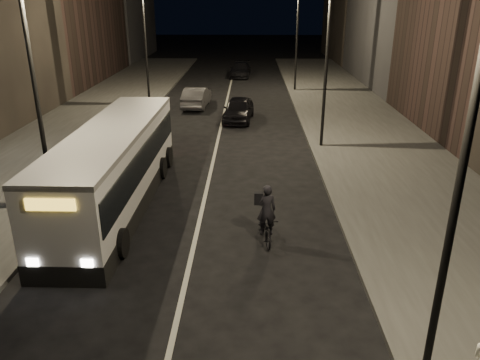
{
  "coord_description": "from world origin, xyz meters",
  "views": [
    {
      "loc": [
        1.79,
        -11.93,
        7.57
      ],
      "look_at": [
        1.46,
        3.45,
        1.5
      ],
      "focal_mm": 35.0,
      "sensor_mm": 36.0,
      "label": 1
    }
  ],
  "objects_px": {
    "streetlight_right_far": "(294,25)",
    "cyclist_on_bicycle": "(266,223)",
    "streetlight_right_near": "(453,132)",
    "car_mid": "(196,97)",
    "city_bus": "(115,164)",
    "car_far": "(240,70)",
    "streetlight_left_far": "(148,30)",
    "streetlight_left_near": "(39,66)",
    "car_near": "(238,109)",
    "streetlight_right_mid": "(322,44)"
  },
  "relations": [
    {
      "from": "streetlight_right_far",
      "to": "car_near",
      "type": "height_order",
      "value": "streetlight_right_far"
    },
    {
      "from": "streetlight_left_far",
      "to": "car_far",
      "type": "xyz_separation_m",
      "value": [
        6.13,
        13.62,
        -4.67
      ]
    },
    {
      "from": "streetlight_left_near",
      "to": "cyclist_on_bicycle",
      "type": "xyz_separation_m",
      "value": [
        7.67,
        -2.27,
        -4.67
      ]
    },
    {
      "from": "streetlight_right_near",
      "to": "cyclist_on_bicycle",
      "type": "relative_size",
      "value": 3.92
    },
    {
      "from": "cyclist_on_bicycle",
      "to": "streetlight_right_near",
      "type": "bearing_deg",
      "value": -70.64
    },
    {
      "from": "streetlight_right_far",
      "to": "cyclist_on_bicycle",
      "type": "xyz_separation_m",
      "value": [
        -2.99,
        -26.27,
        -4.67
      ]
    },
    {
      "from": "streetlight_left_near",
      "to": "car_far",
      "type": "relative_size",
      "value": 1.7
    },
    {
      "from": "city_bus",
      "to": "car_near",
      "type": "bearing_deg",
      "value": 72.26
    },
    {
      "from": "car_near",
      "to": "city_bus",
      "type": "bearing_deg",
      "value": -102.56
    },
    {
      "from": "streetlight_right_mid",
      "to": "car_mid",
      "type": "relative_size",
      "value": 1.83
    },
    {
      "from": "cyclist_on_bicycle",
      "to": "car_far",
      "type": "xyz_separation_m",
      "value": [
        -1.54,
        33.89,
        0.0
      ]
    },
    {
      "from": "city_bus",
      "to": "cyclist_on_bicycle",
      "type": "distance_m",
      "value": 6.42
    },
    {
      "from": "cyclist_on_bicycle",
      "to": "car_mid",
      "type": "xyz_separation_m",
      "value": [
        -4.43,
        20.0,
        0.04
      ]
    },
    {
      "from": "streetlight_left_near",
      "to": "city_bus",
      "type": "bearing_deg",
      "value": 17.28
    },
    {
      "from": "streetlight_left_near",
      "to": "car_mid",
      "type": "height_order",
      "value": "streetlight_left_near"
    },
    {
      "from": "streetlight_left_far",
      "to": "city_bus",
      "type": "distance_m",
      "value": 17.88
    },
    {
      "from": "streetlight_right_mid",
      "to": "car_near",
      "type": "bearing_deg",
      "value": 126.2
    },
    {
      "from": "streetlight_right_near",
      "to": "city_bus",
      "type": "height_order",
      "value": "streetlight_right_near"
    },
    {
      "from": "streetlight_right_mid",
      "to": "streetlight_left_far",
      "type": "bearing_deg",
      "value": 136.84
    },
    {
      "from": "cyclist_on_bicycle",
      "to": "car_mid",
      "type": "bearing_deg",
      "value": 94.29
    },
    {
      "from": "city_bus",
      "to": "car_far",
      "type": "height_order",
      "value": "city_bus"
    },
    {
      "from": "city_bus",
      "to": "car_mid",
      "type": "height_order",
      "value": "city_bus"
    },
    {
      "from": "streetlight_left_far",
      "to": "car_far",
      "type": "height_order",
      "value": "streetlight_left_far"
    },
    {
      "from": "streetlight_right_far",
      "to": "city_bus",
      "type": "bearing_deg",
      "value": -110.28
    },
    {
      "from": "streetlight_right_near",
      "to": "cyclist_on_bicycle",
      "type": "distance_m",
      "value": 7.98
    },
    {
      "from": "cyclist_on_bicycle",
      "to": "streetlight_right_far",
      "type": "bearing_deg",
      "value": 75.3
    },
    {
      "from": "cyclist_on_bicycle",
      "to": "car_far",
      "type": "height_order",
      "value": "cyclist_on_bicycle"
    },
    {
      "from": "city_bus",
      "to": "car_far",
      "type": "relative_size",
      "value": 2.38
    },
    {
      "from": "car_mid",
      "to": "car_far",
      "type": "height_order",
      "value": "car_mid"
    },
    {
      "from": "city_bus",
      "to": "cyclist_on_bicycle",
      "type": "bearing_deg",
      "value": -26.66
    },
    {
      "from": "streetlight_right_near",
      "to": "streetlight_left_near",
      "type": "bearing_deg",
      "value": 143.12
    },
    {
      "from": "streetlight_right_far",
      "to": "car_near",
      "type": "relative_size",
      "value": 1.87
    },
    {
      "from": "streetlight_right_near",
      "to": "streetlight_left_near",
      "type": "distance_m",
      "value": 13.33
    },
    {
      "from": "streetlight_right_near",
      "to": "car_near",
      "type": "relative_size",
      "value": 1.87
    },
    {
      "from": "streetlight_right_mid",
      "to": "car_near",
      "type": "relative_size",
      "value": 1.87
    },
    {
      "from": "car_far",
      "to": "streetlight_right_far",
      "type": "bearing_deg",
      "value": -56.26
    },
    {
      "from": "streetlight_left_near",
      "to": "streetlight_left_far",
      "type": "bearing_deg",
      "value": 90.0
    },
    {
      "from": "streetlight_left_far",
      "to": "car_mid",
      "type": "distance_m",
      "value": 5.66
    },
    {
      "from": "car_mid",
      "to": "city_bus",
      "type": "bearing_deg",
      "value": 89.51
    },
    {
      "from": "streetlight_right_far",
      "to": "car_far",
      "type": "relative_size",
      "value": 1.7
    },
    {
      "from": "streetlight_right_near",
      "to": "streetlight_right_far",
      "type": "bearing_deg",
      "value": 90.0
    },
    {
      "from": "city_bus",
      "to": "car_far",
      "type": "distance_m",
      "value": 31.27
    },
    {
      "from": "streetlight_right_near",
      "to": "city_bus",
      "type": "relative_size",
      "value": 0.71
    },
    {
      "from": "streetlight_left_far",
      "to": "cyclist_on_bicycle",
      "type": "xyz_separation_m",
      "value": [
        7.67,
        -20.27,
        -4.67
      ]
    },
    {
      "from": "streetlight_left_near",
      "to": "streetlight_right_near",
      "type": "bearing_deg",
      "value": -36.88
    },
    {
      "from": "streetlight_right_near",
      "to": "car_near",
      "type": "distance_m",
      "value": 22.73
    },
    {
      "from": "streetlight_right_mid",
      "to": "car_mid",
      "type": "bearing_deg",
      "value": 127.34
    },
    {
      "from": "streetlight_right_mid",
      "to": "streetlight_left_near",
      "type": "distance_m",
      "value": 13.33
    },
    {
      "from": "streetlight_left_far",
      "to": "car_far",
      "type": "bearing_deg",
      "value": 65.76
    },
    {
      "from": "streetlight_right_far",
      "to": "city_bus",
      "type": "height_order",
      "value": "streetlight_right_far"
    }
  ]
}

